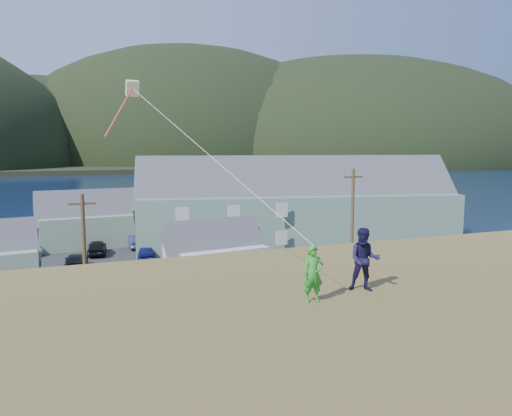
{
  "coord_description": "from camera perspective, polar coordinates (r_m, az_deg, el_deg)",
  "views": [
    {
      "loc": [
        -5.26,
        -30.25,
        11.24
      ],
      "look_at": [
        1.68,
        -12.01,
        8.8
      ],
      "focal_mm": 35.0,
      "sensor_mm": 36.0,
      "label": 1
    }
  ],
  "objects": [
    {
      "name": "far_shore",
      "position": [
        360.44,
        -20.08,
        5.06
      ],
      "size": [
        900.0,
        320.0,
        2.0
      ],
      "primitive_type": "cube",
      "color": "black",
      "rests_on": "ground"
    },
    {
      "name": "shed_white",
      "position": [
        41.47,
        -4.66,
        -5.2
      ],
      "size": [
        8.48,
        6.21,
        6.25
      ],
      "rotation": [
        0.0,
        0.0,
        0.14
      ],
      "color": "beige",
      "rests_on": "waterfront_lot"
    },
    {
      "name": "parked_cars",
      "position": [
        52.63,
        -25.24,
        -4.95
      ],
      "size": [
        22.95,
        13.56,
        1.53
      ],
      "color": "#B1B2B6",
      "rests_on": "waterfront_lot"
    },
    {
      "name": "waterfront_lot",
      "position": [
        48.84,
        -14.18,
        -6.33
      ],
      "size": [
        72.0,
        36.0,
        0.12
      ],
      "primitive_type": "cube",
      "color": "#28282B",
      "rests_on": "ground"
    },
    {
      "name": "grass_strip",
      "position": [
        30.84,
        -9.89,
        -14.26
      ],
      "size": [
        110.0,
        8.0,
        0.1
      ],
      "primitive_type": "cube",
      "color": "#4C3D19",
      "rests_on": "ground"
    },
    {
      "name": "lodge",
      "position": [
        55.57,
        4.68,
        0.35
      ],
      "size": [
        36.11,
        16.67,
        12.26
      ],
      "rotation": [
        0.0,
        0.0,
        -0.21
      ],
      "color": "slate",
      "rests_on": "waterfront_lot"
    },
    {
      "name": "far_hills",
      "position": [
        312.45,
        -13.38,
        5.23
      ],
      "size": [
        760.0,
        265.0,
        143.0
      ],
      "color": "black",
      "rests_on": "ground"
    },
    {
      "name": "kite_flyer_green",
      "position": [
        13.1,
        6.56,
        -7.5
      ],
      "size": [
        0.59,
        0.43,
        1.49
      ],
      "primitive_type": "imported",
      "rotation": [
        0.0,
        0.0,
        -0.14
      ],
      "color": "#268E28",
      "rests_on": "hillside"
    },
    {
      "name": "shed_palegreen_far",
      "position": [
        59.18,
        -18.44,
        -1.32
      ],
      "size": [
        11.94,
        7.51,
        7.69
      ],
      "rotation": [
        0.0,
        0.0,
        0.09
      ],
      "color": "slate",
      "rests_on": "waterfront_lot"
    },
    {
      "name": "ground",
      "position": [
        32.7,
        -10.58,
        -13.11
      ],
      "size": [
        900.0,
        900.0,
        0.0
      ],
      "primitive_type": "plane",
      "color": "#0A1638",
      "rests_on": "ground"
    },
    {
      "name": "kite_rig",
      "position": [
        18.87,
        -13.92,
        12.6
      ],
      "size": [
        2.38,
        4.09,
        9.65
      ],
      "color": "beige",
      "rests_on": "ground"
    },
    {
      "name": "kite_flyer_navy",
      "position": [
        14.29,
        12.28,
        -5.78
      ],
      "size": [
        1.08,
        1.01,
        1.78
      ],
      "primitive_type": "imported",
      "rotation": [
        0.0,
        0.0,
        -0.51
      ],
      "color": "#171438",
      "rests_on": "hillside"
    },
    {
      "name": "wharf",
      "position": [
        71.08,
        -21.2,
        -2.1
      ],
      "size": [
        26.0,
        14.0,
        0.9
      ],
      "primitive_type": "cube",
      "color": "gray",
      "rests_on": "ground"
    },
    {
      "name": "utility_poles",
      "position": [
        32.6,
        -15.48,
        -5.18
      ],
      "size": [
        34.88,
        0.24,
        9.44
      ],
      "color": "#47331E",
      "rests_on": "waterfront_lot"
    }
  ]
}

